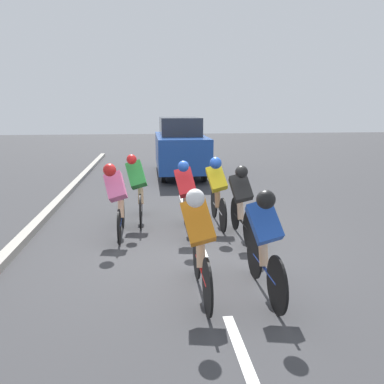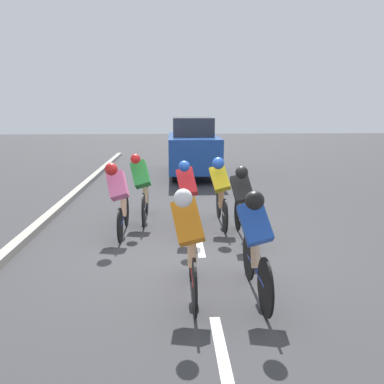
{
  "view_description": "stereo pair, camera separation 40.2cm",
  "coord_description": "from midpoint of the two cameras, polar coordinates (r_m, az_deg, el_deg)",
  "views": [
    {
      "loc": [
        0.87,
        6.25,
        2.39
      ],
      "look_at": [
        0.13,
        -0.15,
        0.95
      ],
      "focal_mm": 35.0,
      "sensor_mm": 36.0,
      "label": 1
    },
    {
      "loc": [
        0.47,
        6.28,
        2.39
      ],
      "look_at": [
        0.13,
        -0.15,
        0.95
      ],
      "focal_mm": 35.0,
      "sensor_mm": 36.0,
      "label": 2
    }
  ],
  "objects": [
    {
      "name": "support_car",
      "position": [
        13.68,
        0.91,
        6.97
      ],
      "size": [
        1.7,
        4.29,
        2.07
      ],
      "color": "black",
      "rests_on": "ground"
    },
    {
      "name": "curb",
      "position": [
        7.28,
        -23.36,
        -7.07
      ],
      "size": [
        0.2,
        26.24,
        0.14
      ],
      "primitive_type": "cube",
      "color": "#A8A399",
      "rests_on": "ground"
    },
    {
      "name": "cyclist_green",
      "position": [
        8.01,
        -6.16,
        0.85
      ],
      "size": [
        0.46,
        1.73,
        1.49
      ],
      "color": "black",
      "rests_on": "ground"
    },
    {
      "name": "ground_plane",
      "position": [
        6.74,
        2.92,
        -8.19
      ],
      "size": [
        60.0,
        60.0,
        0.0
      ],
      "primitive_type": "plane",
      "color": "#38383A"
    },
    {
      "name": "cyclist_blue",
      "position": [
        4.81,
        12.02,
        -7.37
      ],
      "size": [
        0.44,
        1.67,
        1.47
      ],
      "color": "black",
      "rests_on": "ground"
    },
    {
      "name": "cyclist_orange",
      "position": [
        4.72,
        2.04,
        -7.35
      ],
      "size": [
        0.44,
        1.69,
        1.49
      ],
      "color": "black",
      "rests_on": "ground"
    },
    {
      "name": "lane_stripe_near",
      "position": [
        4.06,
        7.74,
        -23.54
      ],
      "size": [
        0.12,
        1.4,
        0.01
      ],
      "primitive_type": "cube",
      "color": "white",
      "rests_on": "ground"
    },
    {
      "name": "cyclist_black",
      "position": [
        6.87,
        9.3,
        -1.33
      ],
      "size": [
        0.42,
        1.69,
        1.43
      ],
      "color": "black",
      "rests_on": "ground"
    },
    {
      "name": "lane_stripe_far",
      "position": [
        9.93,
        0.94,
        -1.3
      ],
      "size": [
        0.12,
        1.4,
        0.01
      ],
      "primitive_type": "cube",
      "color": "white",
      "rests_on": "ground"
    },
    {
      "name": "cyclist_yellow",
      "position": [
        7.66,
        5.84,
        0.42
      ],
      "size": [
        0.44,
        1.7,
        1.47
      ],
      "color": "black",
      "rests_on": "ground"
    },
    {
      "name": "lane_stripe_mid",
      "position": [
        6.88,
        2.79,
        -7.72
      ],
      "size": [
        0.12,
        1.4,
        0.01
      ],
      "primitive_type": "cube",
      "color": "white",
      "rests_on": "ground"
    },
    {
      "name": "cyclist_red",
      "position": [
        7.13,
        0.99,
        -0.64
      ],
      "size": [
        0.43,
        1.7,
        1.47
      ],
      "color": "black",
      "rests_on": "ground"
    },
    {
      "name": "cyclist_pink",
      "position": [
        7.15,
        -9.47,
        -0.63
      ],
      "size": [
        0.45,
        1.62,
        1.44
      ],
      "color": "black",
      "rests_on": "ground"
    }
  ]
}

